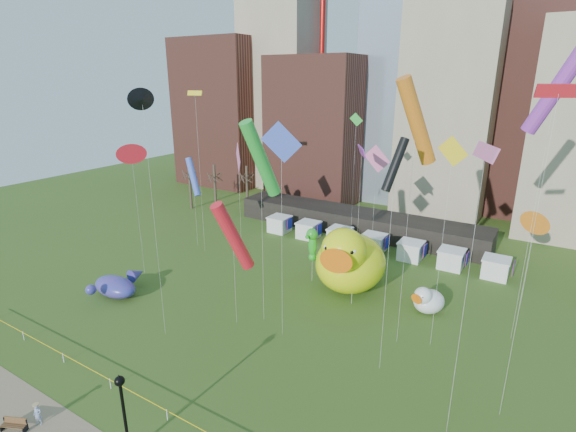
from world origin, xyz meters
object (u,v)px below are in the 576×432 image
Objects in this scene: seahorse_purple at (353,270)px; woman at (38,415)px; big_duck at (349,260)px; small_duck at (428,300)px; lamppost at (123,407)px; seahorse_green at (312,242)px; park_bench at (14,424)px; whale_inflatable at (117,285)px.

seahorse_purple is 3.50× the size of woman.
seahorse_purple is 28.68m from woman.
big_duck is 8.89m from small_duck.
lamppost is (-11.26, -26.92, 2.23)m from small_duck.
seahorse_purple is 24.92m from lamppost.
seahorse_green reaches higher than park_bench.
small_duck is at bearing 67.30° from lamppost.
lamppost is (8.05, 2.73, 3.11)m from park_bench.
small_duck reaches higher than whale_inflatable.
small_duck is at bearing 6.17° from seahorse_green.
seahorse_purple is 0.76× the size of whale_inflatable.
big_duck is 1.84× the size of lamppost.
big_duck reaches higher than park_bench.
big_duck is 1.67× the size of seahorse_green.
whale_inflatable is 22.48m from lamppost.
seahorse_green reaches higher than small_duck.
whale_inflatable is at bearing -130.70° from small_duck.
big_duck is 27.17m from lamppost.
park_bench is at bearing -57.08° from whale_inflatable.
woman is at bearing -167.43° from lamppost.
seahorse_purple is (-7.09, -2.36, 2.53)m from small_duck.
big_duck is 30.42m from woman.
seahorse_purple is at bearing -66.13° from big_duck.
small_duck is at bearing 7.30° from seahorse_purple.
big_duck is at bearing 46.21° from woman.
small_duck is 35.40m from park_bench.
lamppost is 7.86m from woman.
park_bench is (-19.32, -29.65, -0.88)m from small_duck.
seahorse_green is 1.10× the size of lamppost.
park_bench is 9.05m from lamppost.
big_duck is 7.00× the size of woman.
big_duck reaches higher than lamppost.
seahorse_green is 27.07m from lamppost.
lamppost is at bearing -5.84° from park_bench.
lamppost is at bearing -88.58° from small_duck.
big_duck is at bearing 7.22° from seahorse_green.
seahorse_green reaches higher than whale_inflatable.
lamppost is (1.83, -26.98, -1.25)m from seahorse_green.
woman is (-18.44, -28.52, -0.57)m from small_duck.
big_duck is at bearing 84.36° from lamppost.
seahorse_purple is 3.08× the size of park_bench.
lamppost is at bearing -110.74° from seahorse_purple.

